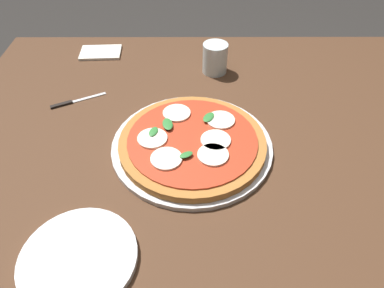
# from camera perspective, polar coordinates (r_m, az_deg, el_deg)

# --- Properties ---
(dining_table) EXTENTS (1.38, 1.16, 0.75)m
(dining_table) POSITION_cam_1_polar(r_m,az_deg,el_deg) (0.89, 4.47, -5.20)
(dining_table) COLOR #4C301E
(dining_table) RESTS_ON ground_plane
(serving_tray) EXTENTS (0.38, 0.38, 0.01)m
(serving_tray) POSITION_cam_1_polar(r_m,az_deg,el_deg) (0.83, -0.00, -0.20)
(serving_tray) COLOR silver
(serving_tray) RESTS_ON dining_table
(pizza) EXTENTS (0.34, 0.34, 0.03)m
(pizza) POSITION_cam_1_polar(r_m,az_deg,el_deg) (0.82, 0.04, 0.36)
(pizza) COLOR #B27033
(pizza) RESTS_ON serving_tray
(plate_white) EXTENTS (0.21, 0.21, 0.01)m
(plate_white) POSITION_cam_1_polar(r_m,az_deg,el_deg) (0.68, -17.77, -17.08)
(plate_white) COLOR white
(plate_white) RESTS_ON dining_table
(napkin) EXTENTS (0.13, 0.10, 0.01)m
(napkin) POSITION_cam_1_polar(r_m,az_deg,el_deg) (1.24, -14.46, 14.07)
(napkin) COLOR white
(napkin) RESTS_ON dining_table
(knife) EXTENTS (0.14, 0.08, 0.01)m
(knife) POSITION_cam_1_polar(r_m,az_deg,el_deg) (1.03, -18.82, 6.40)
(knife) COLOR black
(knife) RESTS_ON dining_table
(glass_cup) EXTENTS (0.07, 0.07, 0.09)m
(glass_cup) POSITION_cam_1_polar(r_m,az_deg,el_deg) (1.09, 3.76, 13.59)
(glass_cup) COLOR silver
(glass_cup) RESTS_ON dining_table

